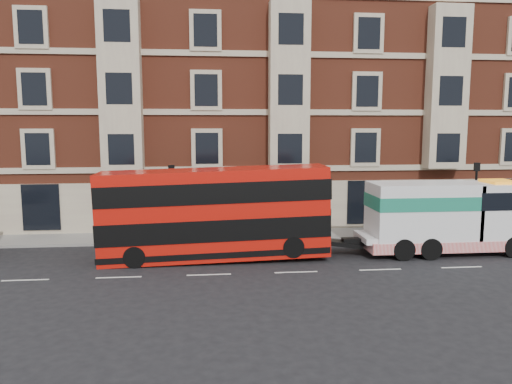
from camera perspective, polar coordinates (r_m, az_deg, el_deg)
The scene contains 8 objects.
ground at distance 23.32m, azimuth 4.59°, elevation -9.12°, with size 120.00×120.00×0.00m, color black.
sidewalk at distance 30.47m, azimuth 2.08°, elevation -4.93°, with size 90.00×3.00×0.15m, color slate.
victorian_terrace at distance 37.38m, azimuth 1.35°, elevation 12.82°, with size 45.00×12.00×20.40m.
lamp_post_west at distance 28.52m, azimuth -9.57°, elevation -0.59°, with size 0.35×0.15×4.35m.
lamp_post_east at distance 32.66m, azimuth 23.78°, elevation -0.10°, with size 0.35×0.15×4.35m.
double_decker_bus at distance 24.95m, azimuth -4.79°, elevation -2.30°, with size 11.28×2.59×4.57m.
tow_truck at distance 27.94m, azimuth 20.82°, elevation -2.58°, with size 9.03×2.67×3.76m.
pedestrian at distance 28.74m, azimuth -8.80°, elevation -3.97°, with size 0.60×0.39×1.64m, color #1B2036.
Camera 1 is at (-4.04, -21.96, 6.76)m, focal length 35.00 mm.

